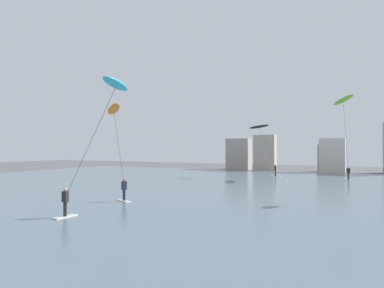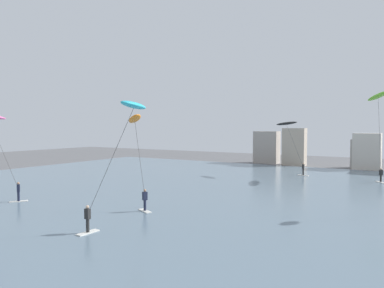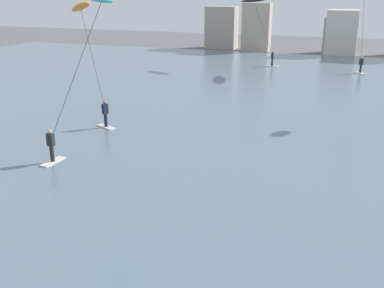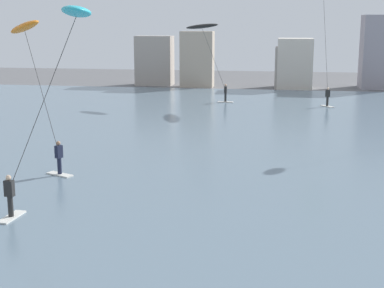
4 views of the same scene
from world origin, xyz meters
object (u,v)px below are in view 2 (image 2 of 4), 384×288
Objects in this scene: kitesurfer_orange at (136,128)px; kitesurfer_cyan at (130,116)px; kitesurfer_lime at (378,102)px; kitesurfer_black at (288,128)px.

kitesurfer_cyan reaches higher than kitesurfer_orange.
kitesurfer_black is at bearing -169.98° from kitesurfer_lime.
kitesurfer_cyan is at bearing -52.18° from kitesurfer_orange.
kitesurfer_orange is at bearing -101.54° from kitesurfer_black.
kitesurfer_cyan is at bearing -108.96° from kitesurfer_lime.
kitesurfer_lime reaches higher than kitesurfer_black.
kitesurfer_orange is 0.70× the size of kitesurfer_lime.
kitesurfer_black is at bearing 88.73° from kitesurfer_cyan.
kitesurfer_black is 0.91× the size of kitesurfer_cyan.
kitesurfer_cyan is at bearing -91.27° from kitesurfer_black.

